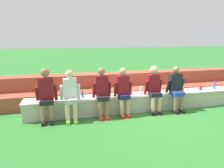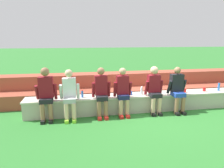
% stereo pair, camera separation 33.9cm
% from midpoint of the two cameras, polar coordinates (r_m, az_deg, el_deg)
% --- Properties ---
extents(ground_plane, '(80.00, 80.00, 0.00)m').
position_cam_midpoint_polar(ground_plane, '(6.13, 12.84, -7.88)').
color(ground_plane, '#2D752D').
extents(stone_seating_wall, '(7.21, 0.58, 0.50)m').
position_cam_midpoint_polar(stone_seating_wall, '(6.28, 12.01, -4.76)').
color(stone_seating_wall, '#B7AF9E').
rests_on(stone_seating_wall, ground).
extents(brick_bleachers, '(9.55, 1.30, 0.90)m').
position_cam_midpoint_polar(brick_bleachers, '(7.45, 8.23, -0.94)').
color(brick_bleachers, '#9D4732').
rests_on(brick_bleachers, ground).
extents(person_far_left, '(0.55, 0.48, 1.40)m').
position_cam_midpoint_polar(person_far_left, '(5.47, -16.41, -2.29)').
color(person_far_left, '#996B4C').
rests_on(person_far_left, ground).
extents(person_left_of_center, '(0.53, 0.56, 1.33)m').
position_cam_midpoint_polar(person_left_of_center, '(5.42, -10.13, -2.63)').
color(person_left_of_center, beige).
rests_on(person_left_of_center, ground).
extents(person_center, '(0.51, 0.51, 1.36)m').
position_cam_midpoint_polar(person_center, '(5.50, -1.22, -2.04)').
color(person_center, '#996B4C').
rests_on(person_center, ground).
extents(person_right_of_center, '(0.51, 0.48, 1.34)m').
position_cam_midpoint_polar(person_right_of_center, '(5.61, 4.83, -1.93)').
color(person_right_of_center, tan).
rests_on(person_right_of_center, ground).
extents(person_far_right, '(0.53, 0.54, 1.35)m').
position_cam_midpoint_polar(person_far_right, '(5.94, 13.51, -1.16)').
color(person_far_right, '#DBAD89').
rests_on(person_far_right, ground).
extents(person_rightmost_edge, '(0.54, 0.53, 1.32)m').
position_cam_midpoint_polar(person_rightmost_edge, '(6.21, 19.49, -1.26)').
color(person_rightmost_edge, '#996B4C').
rests_on(person_rightmost_edge, ground).
extents(water_bottle_mid_left, '(0.08, 0.08, 0.24)m').
position_cam_midpoint_polar(water_bottle_mid_left, '(6.08, 9.94, -1.85)').
color(water_bottle_mid_left, silver).
rests_on(water_bottle_mid_left, stone_seating_wall).
extents(water_bottle_center_gap, '(0.06, 0.06, 0.28)m').
position_cam_midpoint_polar(water_bottle_center_gap, '(7.31, 29.09, -0.65)').
color(water_bottle_center_gap, blue).
rests_on(water_bottle_center_gap, stone_seating_wall).
extents(water_bottle_mid_right, '(0.06, 0.06, 0.21)m').
position_cam_midpoint_polar(water_bottle_mid_right, '(5.72, -6.70, -2.83)').
color(water_bottle_mid_right, blue).
rests_on(water_bottle_mid_right, stone_seating_wall).
extents(plastic_cup_middle, '(0.09, 0.09, 0.11)m').
position_cam_midpoint_polar(plastic_cup_middle, '(6.68, 21.19, -1.74)').
color(plastic_cup_middle, red).
rests_on(plastic_cup_middle, stone_seating_wall).
extents(plastic_cup_right_end, '(0.09, 0.09, 0.11)m').
position_cam_midpoint_polar(plastic_cup_right_end, '(5.98, 6.96, -2.57)').
color(plastic_cup_right_end, blue).
rests_on(plastic_cup_right_end, stone_seating_wall).
extents(plastic_cup_left_end, '(0.09, 0.09, 0.12)m').
position_cam_midpoint_polar(plastic_cup_left_end, '(7.06, 25.83, -1.36)').
color(plastic_cup_left_end, red).
rests_on(plastic_cup_left_end, stone_seating_wall).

